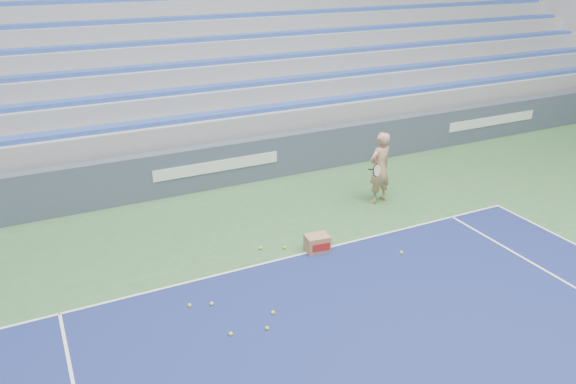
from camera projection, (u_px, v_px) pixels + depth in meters
name	position (u px, v px, depth m)	size (l,w,h in m)	color
sponsor_barrier	(216.00, 166.00, 13.90)	(30.00, 0.32, 1.10)	#3E495F
bleachers	(153.00, 56.00, 17.89)	(31.00, 9.15, 7.30)	#95979D
tennis_player	(380.00, 168.00, 12.93)	(0.95, 0.88, 1.70)	tan
ball_box	(317.00, 243.00, 11.02)	(0.49, 0.40, 0.34)	#A87751
tennis_ball_0	(273.00, 312.00, 9.15)	(0.07, 0.07, 0.07)	#B6F031
tennis_ball_1	(261.00, 248.00, 11.13)	(0.07, 0.07, 0.07)	#B6F031
tennis_ball_2	(190.00, 305.00, 9.33)	(0.07, 0.07, 0.07)	#B6F031
tennis_ball_3	(211.00, 304.00, 9.37)	(0.07, 0.07, 0.07)	#B6F031
tennis_ball_4	(284.00, 247.00, 11.15)	(0.07, 0.07, 0.07)	#B6F031
tennis_ball_5	(401.00, 252.00, 10.96)	(0.07, 0.07, 0.07)	#B6F031
tennis_ball_6	(231.00, 334.00, 8.64)	(0.07, 0.07, 0.07)	#B6F031
tennis_ball_7	(267.00, 328.00, 8.77)	(0.07, 0.07, 0.07)	#B6F031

